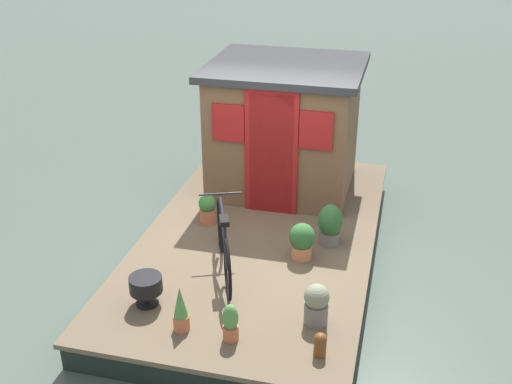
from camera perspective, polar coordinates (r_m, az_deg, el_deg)
ground_plane at (r=8.43m, az=0.33°, el=-5.95°), size 60.00×60.00×0.00m
houseboat_deck at (r=8.33m, az=0.33°, el=-4.87°), size 5.28×2.94×0.37m
houseboat_cabin at (r=9.19m, az=2.62°, el=5.97°), size 1.96×2.16×1.86m
bicycle at (r=7.29m, az=-2.94°, el=-4.66°), size 1.58×0.71×0.82m
potted_plant_lavender at (r=6.37m, az=-2.32°, el=-11.75°), size 0.16×0.16×0.42m
potted_plant_succulent at (r=6.51m, az=-6.84°, el=-10.53°), size 0.17×0.17×0.51m
potted_plant_geranium at (r=6.59m, az=5.49°, el=-10.04°), size 0.26×0.26×0.45m
potted_plant_thyme at (r=8.41m, az=-4.41°, el=-1.51°), size 0.23×0.23×0.41m
potted_plant_ivy at (r=7.95m, az=6.72°, el=-2.94°), size 0.31×0.31×0.54m
potted_plant_rosemary at (r=7.63m, az=4.18°, el=-4.38°), size 0.31×0.31×0.46m
charcoal_grill at (r=6.92m, az=-9.95°, el=-8.32°), size 0.36×0.36×0.35m
mooring_bollard at (r=6.25m, az=5.83°, el=-13.51°), size 0.13×0.13×0.26m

